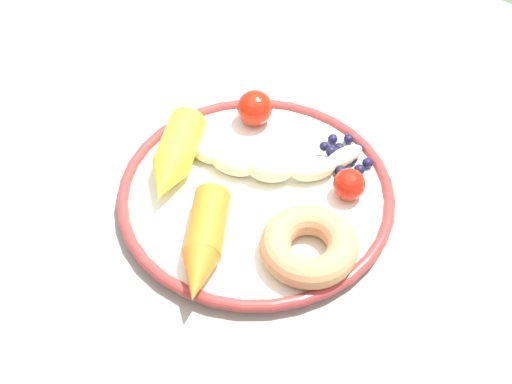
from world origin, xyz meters
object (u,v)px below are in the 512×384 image
(dining_table, at_px, (299,244))
(tomato_near, at_px, (255,108))
(banana, at_px, (271,163))
(carrot_yellow, at_px, (174,158))
(tomato_mid, at_px, (349,184))
(plate, at_px, (256,194))
(carrot_orange, at_px, (204,245))
(donut, at_px, (309,246))
(blueberry_pile, at_px, (343,156))

(dining_table, relative_size, tomato_near, 27.60)
(banana, bearing_deg, carrot_yellow, 38.70)
(carrot_yellow, bearing_deg, tomato_mid, -151.70)
(plate, relative_size, carrot_orange, 2.33)
(banana, xyz_separation_m, donut, (-0.09, 0.06, 0.00))
(carrot_orange, distance_m, tomato_near, 0.19)
(dining_table, bearing_deg, tomato_near, -23.52)
(dining_table, xyz_separation_m, banana, (0.04, 0.01, 0.11))
(plate, xyz_separation_m, blueberry_pile, (-0.04, -0.09, 0.01))
(carrot_orange, xyz_separation_m, tomato_near, (0.08, -0.18, 0.00))
(banana, relative_size, carrot_orange, 1.34)
(carrot_yellow, bearing_deg, plate, -160.22)
(tomato_mid, bearing_deg, donut, 98.68)
(tomato_near, bearing_deg, plate, 129.85)
(banana, relative_size, tomato_mid, 4.98)
(tomato_near, bearing_deg, dining_table, 156.48)
(carrot_orange, relative_size, blueberry_pile, 2.01)
(dining_table, height_order, donut, donut)
(banana, bearing_deg, tomato_near, -38.30)
(tomato_mid, bearing_deg, tomato_near, -10.27)
(carrot_yellow, relative_size, donut, 1.30)
(plate, bearing_deg, carrot_orange, 98.12)
(tomato_mid, bearing_deg, plate, 36.45)
(plate, distance_m, carrot_orange, 0.10)
(blueberry_pile, bearing_deg, tomato_near, 6.38)
(carrot_yellow, xyz_separation_m, donut, (-0.17, 0.00, -0.01))
(banana, height_order, tomato_near, tomato_near)
(carrot_orange, bearing_deg, dining_table, -98.45)
(banana, height_order, carrot_orange, carrot_orange)
(banana, distance_m, blueberry_pile, 0.08)
(carrot_yellow, relative_size, blueberry_pile, 1.98)
(donut, height_order, blueberry_pile, donut)
(dining_table, xyz_separation_m, plate, (0.03, 0.04, 0.10))
(carrot_yellow, height_order, donut, carrot_yellow)
(tomato_near, bearing_deg, carrot_yellow, 81.76)
(banana, height_order, tomato_mid, tomato_mid)
(carrot_yellow, relative_size, tomato_mid, 3.64)
(dining_table, relative_size, donut, 11.89)
(carrot_yellow, xyz_separation_m, blueberry_pile, (-0.13, -0.12, -0.01))
(banana, bearing_deg, tomato_mid, -164.10)
(blueberry_pile, bearing_deg, dining_table, 79.57)
(plate, relative_size, donut, 3.07)
(plate, xyz_separation_m, carrot_orange, (-0.01, 0.09, 0.02))
(carrot_orange, bearing_deg, donut, -140.19)
(donut, xyz_separation_m, tomato_mid, (0.01, -0.09, 0.00))
(banana, xyz_separation_m, tomato_near, (0.06, -0.05, 0.01))
(banana, bearing_deg, carrot_orange, 98.69)
(donut, bearing_deg, tomato_near, -35.65)
(dining_table, xyz_separation_m, tomato_near, (0.10, -0.04, 0.12))
(dining_table, xyz_separation_m, carrot_yellow, (0.12, 0.07, 0.12))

